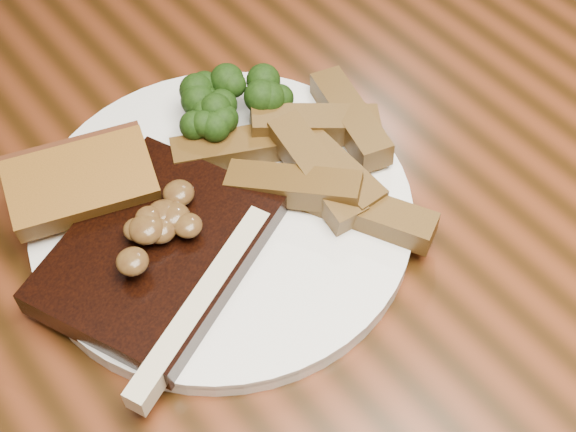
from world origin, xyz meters
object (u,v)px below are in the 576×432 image
(potato_wedges, at_px, (312,163))
(steak, at_px, (158,253))
(garlic_bread, at_px, (87,200))
(dining_table, at_px, (289,290))
(plate, at_px, (223,215))
(chair_far, at_px, (19,25))

(potato_wedges, bearing_deg, steak, 177.99)
(steak, distance_m, garlic_bread, 0.07)
(dining_table, bearing_deg, plate, 134.93)
(chair_far, xyz_separation_m, garlic_bread, (-0.14, -0.53, 0.28))
(chair_far, height_order, steak, chair_far)
(chair_far, bearing_deg, potato_wedges, 67.96)
(garlic_bread, bearing_deg, dining_table, -22.89)
(plate, distance_m, garlic_bread, 0.10)
(plate, bearing_deg, dining_table, -45.07)
(chair_far, distance_m, steak, 0.68)
(steak, distance_m, potato_wedges, 0.13)
(garlic_bread, bearing_deg, potato_wedges, -8.62)
(dining_table, height_order, plate, plate)
(chair_far, relative_size, potato_wedges, 7.19)
(plate, distance_m, steak, 0.06)
(dining_table, bearing_deg, steak, 164.79)
(chair_far, height_order, plate, chair_far)
(dining_table, distance_m, chair_far, 0.65)
(dining_table, relative_size, chair_far, 1.77)
(plate, bearing_deg, potato_wedges, -10.78)
(chair_far, bearing_deg, garlic_bread, 52.57)
(dining_table, xyz_separation_m, steak, (-0.09, 0.03, 0.12))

